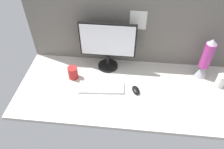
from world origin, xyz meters
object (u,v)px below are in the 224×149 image
monitor (108,44)px  keyboard (101,87)px  mouse (136,90)px  mug_ceramic_white (221,81)px  lava_lamp (205,61)px  mug_red_plastic (73,73)px

monitor → keyboard: monitor is taller
monitor → mouse: (26.31, -28.93, -23.31)cm
mug_ceramic_white → lava_lamp: 20.37cm
mouse → mug_red_plastic: bearing=146.2°
keyboard → mouse: size_ratio=3.85×
monitor → keyboard: (-2.12, -28.34, -24.01)cm
mouse → lava_lamp: 63.22cm
monitor → mug_red_plastic: bearing=-147.3°
monitor → mug_red_plastic: (-28.13, -18.05, -19.49)cm
keyboard → lava_lamp: 89.36cm
monitor → keyboard: size_ratio=1.29×
mouse → monitor: bearing=109.8°
lava_lamp → keyboard: bearing=-163.6°
mug_ceramic_white → lava_lamp: lava_lamp is taller
keyboard → mug_red_plastic: 28.34cm
mouse → mug_ceramic_white: 71.28cm
monitor → mug_ceramic_white: monitor is taller
monitor → mouse: bearing=-47.7°
keyboard → mug_red_plastic: mug_red_plastic is taller
mouse → lava_lamp: size_ratio=0.25×
mouse → mug_red_plastic: (-54.44, 10.88, 3.83)cm
mouse → mug_red_plastic: mug_red_plastic is taller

